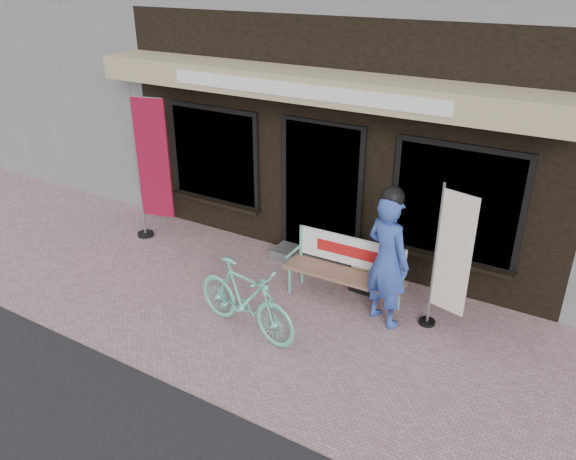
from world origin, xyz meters
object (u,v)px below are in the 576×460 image
Objects in this scene: person at (388,258)px; menu_stand at (364,267)px; nobori_red at (151,166)px; bicycle at (245,299)px; bench at (347,265)px; nobori_cream at (450,261)px.

menu_stand is at bearing 157.84° from person.
person is at bearing -19.03° from nobori_red.
menu_stand is at bearing -20.62° from bicycle.
nobori_red reaches higher than bench.
bicycle is 1.81m from menu_stand.
bench is 0.89× the size of person.
person is 4.23m from nobori_red.
nobori_cream is at bearing -11.42° from menu_stand.
bicycle reaches higher than bench.
nobori_red is (-4.20, 0.33, 0.35)m from person.
nobori_red is at bearing -163.00° from person.
nobori_cream is at bearing -3.99° from bench.
bench is at bearing -123.54° from menu_stand.
menu_stand is at bearing 52.86° from bench.
bench is 0.80m from person.
bicycle is 2.52m from nobori_cream.
nobori_cream is at bearing -16.32° from nobori_red.
nobori_red reaches higher than menu_stand.
nobori_red reaches higher than bicycle.
person is 0.83m from menu_stand.
person is 1.83m from bicycle.
person is 2.24× the size of menu_stand.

